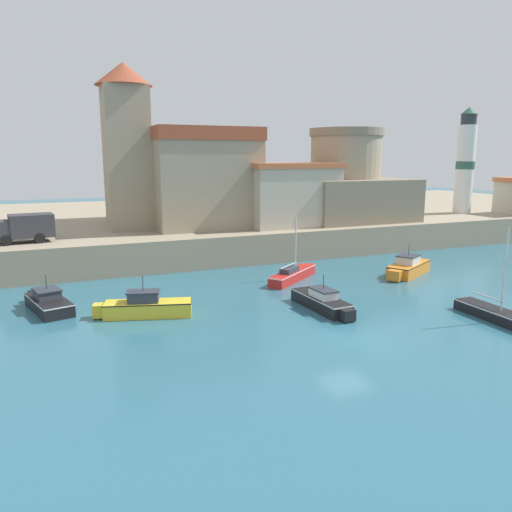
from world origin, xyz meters
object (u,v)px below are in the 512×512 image
at_px(motorboat_black_3, 322,301).
at_px(sailboat_red_4, 293,274).
at_px(motorboat_yellow_0, 145,307).
at_px(motorboat_black_5, 48,302).
at_px(motorboat_orange_1, 408,267).
at_px(harbor_shed_near_wharf, 290,194).
at_px(lighthouse, 465,163).
at_px(truck_on_quay, 25,227).
at_px(church, 183,172).
at_px(sailboat_black_2, 497,314).
at_px(fortress, 345,187).

bearing_deg(motorboat_black_3, sailboat_red_4, 76.80).
distance_m(motorboat_yellow_0, motorboat_black_5, 6.39).
xyz_separation_m(motorboat_orange_1, motorboat_black_3, (-11.01, -5.35, -0.09)).
relative_size(motorboat_orange_1, harbor_shed_near_wharf, 0.62).
relative_size(lighthouse, truck_on_quay, 2.71).
bearing_deg(church, harbor_shed_near_wharf, -32.06).
height_order(lighthouse, truck_on_quay, lighthouse).
bearing_deg(truck_on_quay, sailboat_black_2, -41.92).
bearing_deg(sailboat_red_4, lighthouse, 23.06).
xyz_separation_m(sailboat_red_4, church, (-4.22, 15.96, 7.40)).
distance_m(sailboat_black_2, sailboat_red_4, 14.65).
bearing_deg(church, sailboat_red_4, -75.19).
bearing_deg(fortress, motorboat_black_5, -155.06).
distance_m(motorboat_yellow_0, sailboat_red_4, 12.90).
distance_m(motorboat_orange_1, truck_on_quay, 30.51).
bearing_deg(motorboat_yellow_0, lighthouse, 22.28).
relative_size(sailboat_red_4, motorboat_black_5, 1.03).
bearing_deg(sailboat_black_2, church, 110.28).
distance_m(motorboat_black_5, lighthouse, 48.81).
bearing_deg(truck_on_quay, motorboat_black_3, -44.83).
xyz_separation_m(motorboat_yellow_0, church, (7.87, 20.45, 7.27)).
bearing_deg(motorboat_yellow_0, motorboat_black_5, 146.32).
height_order(sailboat_black_2, fortress, fortress).
relative_size(motorboat_black_3, motorboat_black_5, 1.03).
height_order(motorboat_black_3, fortress, fortress).
relative_size(church, lighthouse, 1.21).
height_order(motorboat_orange_1, sailboat_black_2, sailboat_black_2).
distance_m(sailboat_red_4, harbor_shed_near_wharf, 12.52).
relative_size(harbor_shed_near_wharf, truck_on_quay, 2.01).
height_order(sailboat_red_4, truck_on_quay, sailboat_red_4).
height_order(motorboat_yellow_0, motorboat_black_3, motorboat_yellow_0).
bearing_deg(sailboat_red_4, harbor_shed_near_wharf, 64.67).
bearing_deg(church, motorboat_orange_1, -53.04).
distance_m(church, fortress, 17.40).
bearing_deg(motorboat_yellow_0, sailboat_red_4, 20.36).
distance_m(motorboat_black_3, harbor_shed_near_wharf, 19.52).
height_order(church, fortress, church).
bearing_deg(motorboat_orange_1, church, 126.96).
xyz_separation_m(motorboat_black_5, lighthouse, (46.28, 13.23, 8.10)).
bearing_deg(motorboat_black_5, truck_on_quay, 97.22).
xyz_separation_m(church, harbor_shed_near_wharf, (9.08, -5.69, -2.13)).
relative_size(motorboat_yellow_0, sailboat_black_2, 1.00).
bearing_deg(harbor_shed_near_wharf, fortress, 19.71).
bearing_deg(fortress, truck_on_quay, -173.57).
height_order(motorboat_orange_1, fortress, fortress).
bearing_deg(harbor_shed_near_wharf, church, 147.94).
height_order(motorboat_orange_1, church, church).
distance_m(motorboat_yellow_0, lighthouse, 44.98).
relative_size(sailboat_black_2, motorboat_black_3, 1.02).
distance_m(motorboat_yellow_0, harbor_shed_near_wharf, 23.06).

